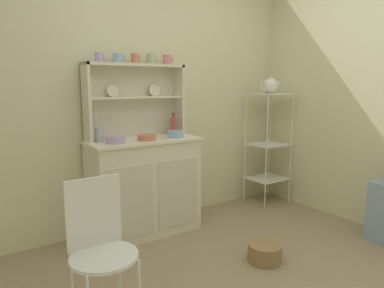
{
  "coord_description": "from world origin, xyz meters",
  "views": [
    {
      "loc": [
        -1.57,
        -1.38,
        1.35
      ],
      "look_at": [
        0.14,
        1.12,
        0.83
      ],
      "focal_mm": 32.69,
      "sensor_mm": 36.0,
      "label": 1
    }
  ],
  "objects_px": {
    "cup_lilac_0": "(99,57)",
    "bowl_mixing_large": "(116,140)",
    "utensil_jar": "(100,135)",
    "jam_bottle": "(174,126)",
    "floor_basket": "(265,253)",
    "wire_chair": "(100,241)",
    "hutch_shelf_unit": "(134,95)",
    "bakers_rack": "(268,138)",
    "porcelain_teapot": "(270,86)",
    "hutch_cabinet": "(144,185)"
  },
  "relations": [
    {
      "from": "floor_basket",
      "to": "bowl_mixing_large",
      "type": "height_order",
      "value": "bowl_mixing_large"
    },
    {
      "from": "floor_basket",
      "to": "hutch_shelf_unit",
      "type": "bearing_deg",
      "value": 113.77
    },
    {
      "from": "hutch_shelf_unit",
      "to": "bakers_rack",
      "type": "distance_m",
      "value": 1.62
    },
    {
      "from": "jam_bottle",
      "to": "utensil_jar",
      "type": "relative_size",
      "value": 0.82
    },
    {
      "from": "wire_chair",
      "to": "porcelain_teapot",
      "type": "xyz_separation_m",
      "value": [
        2.3,
        0.97,
        0.81
      ]
    },
    {
      "from": "hutch_shelf_unit",
      "to": "porcelain_teapot",
      "type": "height_order",
      "value": "hutch_shelf_unit"
    },
    {
      "from": "bowl_mixing_large",
      "to": "jam_bottle",
      "type": "bearing_deg",
      "value": 13.76
    },
    {
      "from": "cup_lilac_0",
      "to": "hutch_shelf_unit",
      "type": "bearing_deg",
      "value": 7.07
    },
    {
      "from": "hutch_cabinet",
      "to": "utensil_jar",
      "type": "bearing_deg",
      "value": 167.95
    },
    {
      "from": "wire_chair",
      "to": "hutch_cabinet",
      "type": "bearing_deg",
      "value": 48.57
    },
    {
      "from": "wire_chair",
      "to": "utensil_jar",
      "type": "xyz_separation_m",
      "value": [
        0.41,
        1.1,
        0.41
      ]
    },
    {
      "from": "wire_chair",
      "to": "cup_lilac_0",
      "type": "height_order",
      "value": "cup_lilac_0"
    },
    {
      "from": "jam_bottle",
      "to": "utensil_jar",
      "type": "xyz_separation_m",
      "value": [
        -0.73,
        -0.01,
        -0.03
      ]
    },
    {
      "from": "floor_basket",
      "to": "wire_chair",
      "type": "bearing_deg",
      "value": -179.21
    },
    {
      "from": "cup_lilac_0",
      "to": "bowl_mixing_large",
      "type": "height_order",
      "value": "cup_lilac_0"
    },
    {
      "from": "bakers_rack",
      "to": "jam_bottle",
      "type": "relative_size",
      "value": 6.01
    },
    {
      "from": "hutch_shelf_unit",
      "to": "floor_basket",
      "type": "bearing_deg",
      "value": -66.23
    },
    {
      "from": "bakers_rack",
      "to": "utensil_jar",
      "type": "distance_m",
      "value": 1.9
    },
    {
      "from": "jam_bottle",
      "to": "porcelain_teapot",
      "type": "xyz_separation_m",
      "value": [
        1.16,
        -0.13,
        0.37
      ]
    },
    {
      "from": "bowl_mixing_large",
      "to": "wire_chair",
      "type": "bearing_deg",
      "value": -117.36
    },
    {
      "from": "cup_lilac_0",
      "to": "porcelain_teapot",
      "type": "xyz_separation_m",
      "value": [
        1.85,
        -0.17,
        -0.23
      ]
    },
    {
      "from": "wire_chair",
      "to": "jam_bottle",
      "type": "xyz_separation_m",
      "value": [
        1.14,
        1.11,
        0.44
      ]
    },
    {
      "from": "floor_basket",
      "to": "jam_bottle",
      "type": "bearing_deg",
      "value": 97.77
    },
    {
      "from": "floor_basket",
      "to": "bowl_mixing_large",
      "type": "xyz_separation_m",
      "value": [
        -0.8,
        0.93,
        0.83
      ]
    },
    {
      "from": "cup_lilac_0",
      "to": "bowl_mixing_large",
      "type": "distance_m",
      "value": 0.7
    },
    {
      "from": "bowl_mixing_large",
      "to": "utensil_jar",
      "type": "xyz_separation_m",
      "value": [
        -0.08,
        0.15,
        0.03
      ]
    },
    {
      "from": "cup_lilac_0",
      "to": "utensil_jar",
      "type": "bearing_deg",
      "value": -131.97
    },
    {
      "from": "bowl_mixing_large",
      "to": "jam_bottle",
      "type": "distance_m",
      "value": 0.67
    },
    {
      "from": "floor_basket",
      "to": "utensil_jar",
      "type": "xyz_separation_m",
      "value": [
        -0.88,
        1.08,
        0.86
      ]
    },
    {
      "from": "utensil_jar",
      "to": "porcelain_teapot",
      "type": "distance_m",
      "value": 1.93
    },
    {
      "from": "hutch_shelf_unit",
      "to": "bakers_rack",
      "type": "height_order",
      "value": "hutch_shelf_unit"
    },
    {
      "from": "hutch_shelf_unit",
      "to": "bowl_mixing_large",
      "type": "bearing_deg",
      "value": -140.65
    },
    {
      "from": "bakers_rack",
      "to": "cup_lilac_0",
      "type": "relative_size",
      "value": 14.83
    },
    {
      "from": "bakers_rack",
      "to": "bowl_mixing_large",
      "type": "relative_size",
      "value": 7.87
    },
    {
      "from": "hutch_cabinet",
      "to": "jam_bottle",
      "type": "bearing_deg",
      "value": 13.33
    },
    {
      "from": "jam_bottle",
      "to": "porcelain_teapot",
      "type": "distance_m",
      "value": 1.22
    },
    {
      "from": "hutch_cabinet",
      "to": "wire_chair",
      "type": "relative_size",
      "value": 1.16
    },
    {
      "from": "porcelain_teapot",
      "to": "wire_chair",
      "type": "bearing_deg",
      "value": -157.06
    },
    {
      "from": "floor_basket",
      "to": "porcelain_teapot",
      "type": "xyz_separation_m",
      "value": [
        1.01,
        0.95,
        1.26
      ]
    },
    {
      "from": "cup_lilac_0",
      "to": "porcelain_teapot",
      "type": "bearing_deg",
      "value": -5.23
    },
    {
      "from": "hutch_cabinet",
      "to": "jam_bottle",
      "type": "relative_size",
      "value": 4.77
    },
    {
      "from": "bakers_rack",
      "to": "porcelain_teapot",
      "type": "xyz_separation_m",
      "value": [
        -0.0,
        0.0,
        0.58
      ]
    },
    {
      "from": "hutch_shelf_unit",
      "to": "wire_chair",
      "type": "xyz_separation_m",
      "value": [
        -0.78,
        -1.18,
        -0.73
      ]
    },
    {
      "from": "jam_bottle",
      "to": "utensil_jar",
      "type": "distance_m",
      "value": 0.73
    },
    {
      "from": "jam_bottle",
      "to": "hutch_shelf_unit",
      "type": "bearing_deg",
      "value": 168.18
    },
    {
      "from": "jam_bottle",
      "to": "bowl_mixing_large",
      "type": "bearing_deg",
      "value": -166.24
    },
    {
      "from": "hutch_shelf_unit",
      "to": "wire_chair",
      "type": "height_order",
      "value": "hutch_shelf_unit"
    },
    {
      "from": "floor_basket",
      "to": "jam_bottle",
      "type": "relative_size",
      "value": 1.26
    },
    {
      "from": "porcelain_teapot",
      "to": "jam_bottle",
      "type": "bearing_deg",
      "value": 173.45
    },
    {
      "from": "utensil_jar",
      "to": "floor_basket",
      "type": "bearing_deg",
      "value": -50.9
    }
  ]
}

